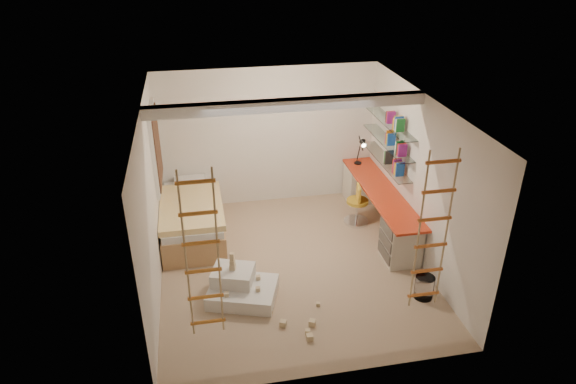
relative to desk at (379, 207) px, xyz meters
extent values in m
plane|color=tan|center=(-1.72, -0.86, -0.40)|extent=(4.50, 4.50, 0.00)
cube|color=white|center=(-1.72, -0.56, 2.12)|extent=(4.00, 0.18, 0.16)
cube|color=white|center=(-3.69, 0.64, 1.15)|extent=(0.06, 1.15, 1.35)
cube|color=#4C2D1E|center=(-3.65, 0.64, 1.15)|extent=(0.02, 1.00, 1.20)
cylinder|color=white|center=(-0.01, -1.97, -0.23)|extent=(0.27, 0.27, 0.34)
cube|color=red|center=(0.00, -0.03, 0.33)|extent=(0.55, 2.80, 0.04)
cube|color=beige|center=(0.00, 1.07, -0.05)|extent=(0.52, 0.55, 0.71)
cube|color=beige|center=(0.00, -1.03, -0.05)|extent=(0.52, 0.55, 0.71)
cube|color=#4C4742|center=(-0.27, -1.03, 0.21)|extent=(0.02, 0.50, 0.18)
cube|color=#4C4742|center=(-0.27, -1.03, -0.01)|extent=(0.02, 0.50, 0.18)
cube|color=#4C4742|center=(-0.27, -1.03, -0.23)|extent=(0.02, 0.50, 0.18)
cube|color=white|center=(0.15, 0.27, 0.75)|extent=(0.25, 1.80, 0.01)
cube|color=white|center=(0.15, 0.27, 1.10)|extent=(0.25, 1.80, 0.01)
cube|color=white|center=(0.15, 0.27, 1.45)|extent=(0.25, 1.80, 0.01)
cube|color=#AD7F51|center=(-3.20, 0.37, -0.18)|extent=(1.00, 2.00, 0.45)
cube|color=white|center=(-3.20, 0.37, 0.11)|extent=(0.95, 1.95, 0.12)
cube|color=yellow|center=(-3.20, 0.22, 0.22)|extent=(1.02, 1.60, 0.10)
cube|color=white|center=(-3.20, 1.17, 0.23)|extent=(0.55, 0.35, 0.12)
cylinder|color=black|center=(-0.05, 1.12, 0.36)|extent=(0.14, 0.14, 0.02)
cylinder|color=black|center=(-0.05, 1.12, 0.55)|extent=(0.02, 0.15, 0.36)
cylinder|color=black|center=(-0.05, 1.02, 0.80)|extent=(0.02, 0.27, 0.20)
cone|color=black|center=(-0.05, 0.90, 0.85)|extent=(0.12, 0.14, 0.15)
cylinder|color=#FFEABF|center=(-0.05, 0.86, 0.82)|extent=(0.08, 0.04, 0.08)
cylinder|color=#B69123|center=(-0.32, 0.23, 0.03)|extent=(0.44, 0.44, 0.06)
cube|color=gold|center=(-0.32, 0.20, 0.20)|extent=(0.08, 0.30, 0.28)
cylinder|color=silver|center=(-0.32, 0.23, -0.17)|extent=(0.05, 0.05, 0.39)
cylinder|color=silver|center=(-0.32, 0.23, -0.38)|extent=(0.51, 0.51, 0.05)
cube|color=silver|center=(-2.55, -1.51, -0.30)|extent=(1.12, 0.98, 0.21)
cube|color=silver|center=(-2.67, -1.36, -0.09)|extent=(0.69, 0.62, 0.21)
cube|color=#CCB284|center=(-2.67, -1.36, 0.05)|extent=(0.10, 0.10, 0.08)
cube|color=#CCB284|center=(-2.67, -1.36, 0.13)|extent=(0.09, 0.09, 0.07)
cube|color=#CCB284|center=(-2.67, -1.36, 0.22)|extent=(0.08, 0.08, 0.12)
cube|color=#CCB284|center=(-2.35, -1.65, -0.17)|extent=(0.06, 0.06, 0.06)
cube|color=#CCB284|center=(-2.31, -1.39, -0.17)|extent=(0.06, 0.06, 0.06)
cube|color=#CCB284|center=(-2.79, -1.68, -0.17)|extent=(0.06, 0.06, 0.06)
cube|color=#CCB284|center=(-1.71, -2.24, -0.37)|extent=(0.07, 0.07, 0.07)
cube|color=#CCB284|center=(-1.81, -2.39, -0.37)|extent=(0.07, 0.07, 0.07)
cube|color=#CCB284|center=(-2.23, -1.92, -0.37)|extent=(0.07, 0.07, 0.07)
cube|color=#CCB284|center=(-1.54, -1.88, -0.37)|extent=(0.07, 0.07, 0.07)
cube|color=#CCB284|center=(-2.10, -2.18, -0.37)|extent=(0.07, 0.07, 0.07)
cube|color=#CCB284|center=(-1.81, -2.51, -0.37)|extent=(0.07, 0.07, 0.07)
cube|color=#194CA5|center=(0.15, 0.27, 0.86)|extent=(0.14, 0.58, 0.22)
cube|color=yellow|center=(0.15, 0.27, 1.21)|extent=(0.14, 0.64, 0.22)
cube|color=orange|center=(0.15, 0.27, 1.56)|extent=(0.14, 0.58, 0.22)
camera|label=1|loc=(-3.02, -7.37, 4.31)|focal=32.00mm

